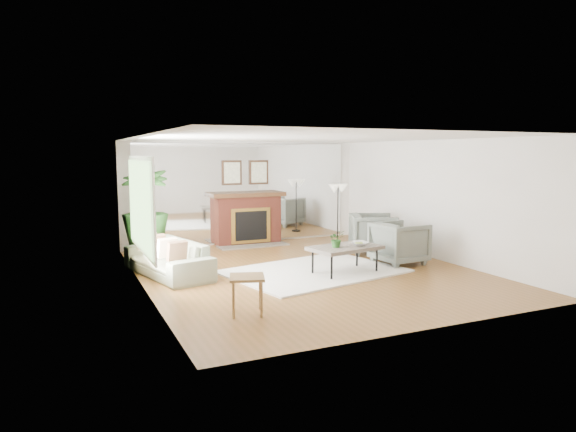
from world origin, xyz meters
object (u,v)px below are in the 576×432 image
coffee_table (345,248)px  floor_lamp (338,193)px  armchair_back (373,233)px  side_table (247,282)px  potted_ficus (145,210)px  fireplace (248,217)px  armchair_front (399,243)px  sofa (168,258)px

coffee_table → floor_lamp: size_ratio=0.96×
armchair_back → floor_lamp: bearing=32.8°
coffee_table → side_table: bearing=-148.5°
potted_ficus → floor_lamp: 4.54m
fireplace → armchair_back: fireplace is taller
coffee_table → floor_lamp: 3.15m
fireplace → armchair_front: 3.95m
armchair_back → side_table: size_ratio=1.64×
fireplace → potted_ficus: bearing=-161.4°
armchair_back → potted_ficus: potted_ficus is taller
armchair_front → fireplace: bearing=26.6°
coffee_table → side_table: (-2.46, -1.51, -0.03)m
sofa → side_table: bearing=-2.6°
armchair_back → armchair_front: armchair_back is taller
fireplace → floor_lamp: bearing=-27.0°
coffee_table → armchair_front: size_ratio=1.52×
armchair_front → potted_ficus: 5.28m
armchair_front → sofa: bearing=74.1°
potted_ficus → floor_lamp: potted_ficus is taller
armchair_back → armchair_front: (-0.13, -1.15, -0.02)m
fireplace → side_table: (-1.90, -5.22, -0.21)m
side_table → fireplace: bearing=70.0°
fireplace → potted_ficus: fireplace is taller
armchair_back → potted_ficus: bearing=97.9°
coffee_table → fireplace: bearing=98.5°
sofa → armchair_front: size_ratio=2.30×
armchair_back → side_table: 5.02m
armchair_back → floor_lamp: size_ratio=0.66×
side_table → armchair_front: bearing=25.0°
fireplace → sofa: (-2.45, -2.45, -0.35)m
fireplace → sofa: size_ratio=0.95×
potted_ficus → floor_lamp: (4.53, -0.12, 0.21)m
sofa → floor_lamp: size_ratio=1.46×
armchair_front → potted_ficus: potted_ficus is taller
sofa → armchair_back: bearing=78.9°
floor_lamp → armchair_front: bearing=-88.6°
sofa → armchair_front: bearing=64.3°
fireplace → side_table: 5.56m
armchair_front → side_table: bearing=111.1°
armchair_front → potted_ficus: size_ratio=0.47×
coffee_table → floor_lamp: bearing=62.9°
coffee_table → armchair_back: 2.16m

